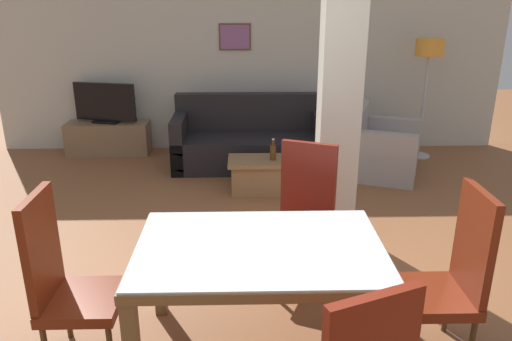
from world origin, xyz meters
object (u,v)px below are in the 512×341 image
dining_chair_head_left (65,279)px  tv_screen (105,104)px  floor_lamp (429,58)px  dining_chair_far_right (304,214)px  armchair (379,151)px  sofa (250,143)px  dining_chair_head_right (452,274)px  dining_table (260,269)px  tv_stand (109,138)px  coffee_table (260,175)px  bottle (273,152)px

dining_chair_head_left → tv_screen: bearing=-168.8°
floor_lamp → dining_chair_far_right: bearing=-122.6°
dining_chair_far_right → armchair: (1.24, 2.44, -0.27)m
dining_chair_far_right → sofa: dining_chair_far_right is taller
dining_chair_head_right → armchair: dining_chair_head_right is taller
dining_table → tv_screen: size_ratio=1.69×
dining_table → tv_screen: tv_screen is taller
dining_chair_far_right → tv_stand: size_ratio=0.97×
sofa → tv_screen: (-2.01, 0.54, 0.42)m
dining_table → dining_chair_head_left: bearing=180.0°
dining_chair_far_right → tv_screen: size_ratio=1.27×
dining_chair_far_right → coffee_table: dining_chair_far_right is taller
bottle → sofa: bearing=104.6°
dining_chair_head_left → floor_lamp: floor_lamp is taller
bottle → dining_table: bearing=-95.0°
tv_stand → coffee_table: bearing=-35.0°
dining_table → dining_chair_far_right: (0.37, 0.90, -0.05)m
dining_chair_far_right → tv_stand: dining_chair_far_right is taller
dining_table → dining_chair_far_right: size_ratio=1.33×
dining_chair_head_right → armchair: bearing=-7.4°
bottle → tv_stand: bottle is taller
dining_chair_head_right → tv_screen: size_ratio=1.27×
dining_chair_head_left → tv_stand: (-0.84, 4.25, -0.34)m
dining_table → sofa: (-0.01, 3.70, -0.31)m
dining_chair_head_left → bottle: size_ratio=4.48×
floor_lamp → coffee_table: bearing=-151.1°
sofa → floor_lamp: size_ratio=1.23×
dining_chair_head_right → bottle: dining_chair_head_right is taller
sofa → dining_chair_head_right: bearing=107.8°
coffee_table → tv_stand: tv_stand is taller
dining_chair_head_right → dining_table: bearing=90.0°
dining_chair_head_right → floor_lamp: (1.18, 4.01, 0.80)m
dining_table → sofa: size_ratio=0.75×
armchair → coffee_table: 1.62m
dining_chair_head_left → bottle: 3.09m
bottle → floor_lamp: (2.12, 1.26, 0.88)m
sofa → tv_stand: size_ratio=1.73×
sofa → floor_lamp: floor_lamp is taller
dining_table → dining_chair_head_right: dining_chair_head_right is taller
tv_stand → tv_screen: size_ratio=1.31×
armchair → tv_screen: tv_screen is taller
dining_table → bottle: size_ratio=5.98×
dining_chair_head_right → tv_stand: size_ratio=0.97×
dining_chair_head_left → tv_stand: 4.34m
dining_chair_head_right → coffee_table: bearing=21.4°
dining_table → bottle: (0.24, 2.75, -0.13)m
coffee_table → floor_lamp: (2.26, 1.25, 1.16)m
dining_chair_far_right → bottle: (-0.13, 1.85, -0.08)m
dining_chair_head_right → floor_lamp: floor_lamp is taller
dining_table → armchair: 3.72m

